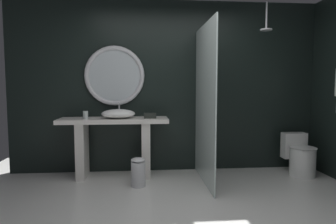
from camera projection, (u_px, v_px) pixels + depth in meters
ground_plane at (186, 224)px, 2.84m from camera, size 5.76×5.76×0.00m
back_wall_panel at (169, 87)px, 4.61m from camera, size 4.80×0.10×2.60m
vanity_counter at (114, 139)px, 4.30m from camera, size 1.55×0.49×0.85m
vessel_sink at (118, 114)px, 4.25m from camera, size 0.48×0.39×0.22m
tumbler_cup at (85, 115)px, 4.21m from camera, size 0.07×0.07×0.11m
tissue_box at (150, 116)px, 4.27m from camera, size 0.17×0.12×0.07m
round_wall_mirror at (115, 76)px, 4.44m from camera, size 0.89×0.07×0.89m
shower_glass_panel at (205, 104)px, 4.00m from camera, size 0.02×1.24×2.13m
rain_shower_head at (266, 26)px, 4.24m from camera, size 0.17×0.17×0.40m
toilet at (300, 157)px, 4.40m from camera, size 0.38×0.56×0.60m
waste_bin at (138, 172)px, 3.89m from camera, size 0.19×0.19×0.38m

